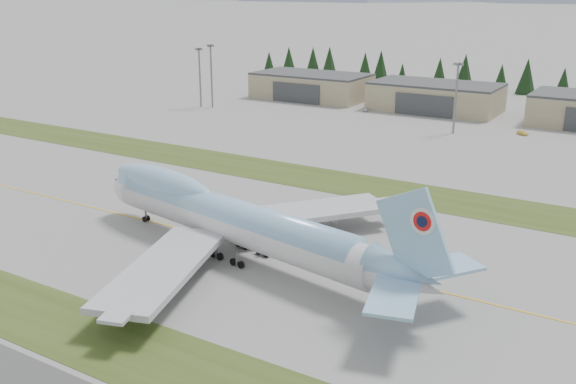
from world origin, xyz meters
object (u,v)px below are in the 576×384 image
Objects in this scene: service_vehicle_a at (366,111)px; hangar_left at (311,86)px; service_vehicle_b at (522,135)px; hangar_center at (435,97)px; boeing_747_freighter at (232,219)px.

hangar_left is at bearing 148.38° from service_vehicle_a.
hangar_center is at bearing 88.97° from service_vehicle_b.
boeing_747_freighter is at bearing -65.57° from hangar_left.
hangar_center is 27.64m from service_vehicle_a.
hangar_left reaches higher than service_vehicle_b.
hangar_center is at bearing 29.17° from service_vehicle_a.
service_vehicle_b is at bearing -15.91° from hangar_left.
service_vehicle_a is (-22.13, -15.67, -5.39)m from hangar_center.
boeing_747_freighter is 1.64× the size of hangar_center.
service_vehicle_a is at bearing 113.31° from service_vehicle_b.
service_vehicle_b is (38.66, -26.69, -5.39)m from hangar_center.
hangar_left is 36.81m from service_vehicle_a.
service_vehicle_a is at bearing 115.55° from boeing_747_freighter.
boeing_747_freighter is at bearing -84.34° from hangar_center.
hangar_center is 11.90× the size of service_vehicle_b.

